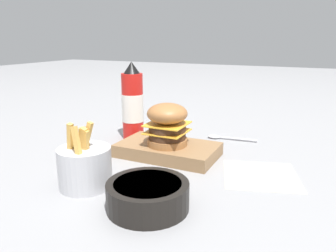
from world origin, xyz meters
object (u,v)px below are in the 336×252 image
burger (167,124)px  side_bowl (148,195)px  fries_basket (85,166)px  serving_board (168,150)px  spoon (222,137)px  ketchup_bottle (133,104)px

burger → side_bowl: burger is taller
burger → fries_basket: size_ratio=0.78×
serving_board → fries_basket: 0.26m
burger → side_bowl: 0.29m
side_bowl → fries_basket: bearing=-8.8°
side_bowl → spoon: size_ratio=1.00×
burger → ketchup_bottle: size_ratio=0.47×
serving_board → burger: burger is taller
side_bowl → spoon: (-0.00, -0.48, -0.02)m
ketchup_bottle → fries_basket: 0.37m
burger → fries_basket: 0.26m
ketchup_bottle → fries_basket: bearing=104.7°
side_bowl → spoon: bearing=-90.1°
side_bowl → burger: bearing=-72.0°
ketchup_bottle → serving_board: bearing=149.1°
serving_board → ketchup_bottle: bearing=-30.9°
fries_basket → spoon: fries_basket is taller
side_bowl → ketchup_bottle: bearing=-55.4°
serving_board → fries_basket: fries_basket is taller
serving_board → spoon: serving_board is taller
side_bowl → serving_board: bearing=-72.2°
serving_board → side_bowl: bearing=107.8°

